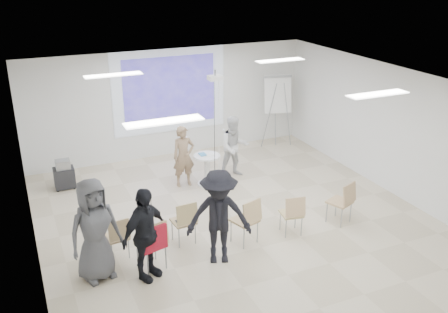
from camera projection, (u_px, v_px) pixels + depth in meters
name	position (u px, v px, depth m)	size (l,w,h in m)	color
floor	(239.00, 226.00, 10.58)	(8.00, 9.00, 0.10)	beige
ceiling	(241.00, 82.00, 9.43)	(8.00, 9.00, 0.10)	white
wall_back	(170.00, 103.00, 13.87)	(8.00, 0.10, 3.00)	silver
wall_left	(26.00, 194.00, 8.48)	(0.10, 9.00, 3.00)	silver
wall_right	(398.00, 132.00, 11.53)	(0.10, 9.00, 3.00)	silver
projection_halo	(170.00, 91.00, 13.69)	(3.20, 0.01, 2.30)	silver
projection_image	(170.00, 91.00, 13.67)	(2.60, 0.01, 1.90)	#392FA2
pedestal_table	(207.00, 168.00, 12.23)	(0.67, 0.67, 0.81)	white
player_left	(184.00, 152.00, 12.08)	(0.63, 0.43, 1.72)	#907358
player_right	(234.00, 144.00, 12.60)	(0.85, 0.68, 1.75)	silver
controller_left	(187.00, 138.00, 12.26)	(0.04, 0.11, 0.04)	white
controller_right	(224.00, 130.00, 12.63)	(0.04, 0.11, 0.04)	white
chair_far_left	(118.00, 235.00, 9.17)	(0.44, 0.47, 0.85)	tan
chair_left_mid	(153.00, 241.00, 8.81)	(0.57, 0.59, 0.98)	tan
chair_left_inner	(185.00, 219.00, 9.64)	(0.46, 0.49, 0.91)	tan
chair_center	(247.00, 218.00, 9.63)	(0.58, 0.60, 0.97)	tan
chair_right_inner	(293.00, 212.00, 9.96)	(0.48, 0.51, 0.88)	tan
chair_right_far	(343.00, 199.00, 10.39)	(0.59, 0.61, 0.95)	tan
red_jacket	(154.00, 239.00, 8.63)	(0.49, 0.11, 0.47)	#AF1527
laptop	(183.00, 219.00, 9.74)	(0.33, 0.24, 0.03)	black
audience_left	(145.00, 228.00, 8.45)	(1.14, 0.68, 1.96)	black
audience_mid	(219.00, 211.00, 8.91)	(1.33, 0.73, 2.06)	black
audience_outer	(94.00, 224.00, 8.44)	(1.02, 0.67, 2.10)	#57575C
flipchart_easel	(278.00, 95.00, 14.38)	(0.90, 0.70, 2.13)	gray
av_cart	(64.00, 175.00, 12.11)	(0.49, 0.39, 0.73)	black
ceiling_projector	(215.00, 84.00, 10.87)	(0.30, 0.25, 3.00)	white
fluor_panel_nw	(113.00, 75.00, 10.41)	(1.20, 0.30, 0.02)	white
fluor_panel_ne	(280.00, 60.00, 11.91)	(1.20, 0.30, 0.02)	white
fluor_panel_sw	(164.00, 122.00, 7.44)	(1.20, 0.30, 0.02)	white
fluor_panel_se	(378.00, 94.00, 8.94)	(1.20, 0.30, 0.02)	white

